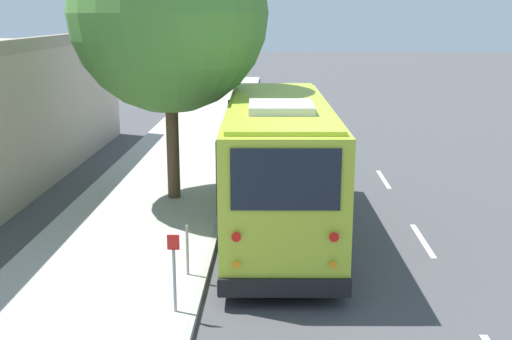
% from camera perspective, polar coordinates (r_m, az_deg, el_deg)
% --- Properties ---
extents(ground_plane, '(160.00, 160.00, 0.00)m').
position_cam_1_polar(ground_plane, '(15.84, 2.07, -6.41)').
color(ground_plane, '#474749').
extents(sidewalk_slab, '(80.00, 4.30, 0.15)m').
position_cam_1_polar(sidewalk_slab, '(16.24, -11.56, -5.89)').
color(sidewalk_slab, '#B2AFA8').
rests_on(sidewalk_slab, ground).
extents(curb_strip, '(80.00, 0.14, 0.15)m').
position_cam_1_polar(curb_strip, '(15.88, -3.69, -6.09)').
color(curb_strip, '#9D9A94').
rests_on(curb_strip, ground).
extents(shuttle_bus, '(9.12, 2.96, 3.54)m').
position_cam_1_polar(shuttle_bus, '(16.02, 1.99, 0.91)').
color(shuttle_bus, '#ADC633').
rests_on(shuttle_bus, ground).
extents(parked_sedan_white, '(4.35, 1.91, 1.28)m').
position_cam_1_polar(parked_sedan_white, '(27.77, 0.84, 3.68)').
color(parked_sedan_white, silver).
rests_on(parked_sedan_white, ground).
extents(parked_sedan_blue, '(4.14, 1.81, 1.30)m').
position_cam_1_polar(parked_sedan_blue, '(33.68, 1.41, 5.48)').
color(parked_sedan_blue, navy).
rests_on(parked_sedan_blue, ground).
extents(sign_post_near, '(0.06, 0.22, 1.48)m').
position_cam_1_polar(sign_post_near, '(11.81, -7.28, -9.01)').
color(sign_post_near, gray).
rests_on(sign_post_near, sidewalk_slab).
extents(sign_post_far, '(0.06, 0.06, 1.08)m').
position_cam_1_polar(sign_post_far, '(13.46, -6.12, -7.08)').
color(sign_post_far, gray).
rests_on(sign_post_far, sidewalk_slab).
extents(fire_hydrant, '(0.22, 0.22, 0.81)m').
position_cam_1_polar(fire_hydrant, '(23.41, -2.98, 1.65)').
color(fire_hydrant, gold).
rests_on(fire_hydrant, sidewalk_slab).
extents(lane_stripe_mid, '(2.40, 0.14, 0.01)m').
position_cam_1_polar(lane_stripe_mid, '(16.47, 14.59, -6.06)').
color(lane_stripe_mid, silver).
rests_on(lane_stripe_mid, ground).
extents(lane_stripe_ahead, '(2.40, 0.14, 0.01)m').
position_cam_1_polar(lane_stripe_ahead, '(22.10, 11.26, -0.80)').
color(lane_stripe_ahead, silver).
rests_on(lane_stripe_ahead, ground).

